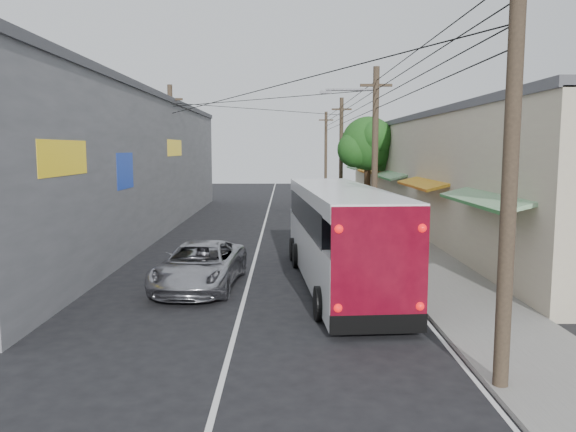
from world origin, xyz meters
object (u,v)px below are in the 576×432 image
parked_suv (341,223)px  parked_car_far (327,199)px  jeepney (200,265)px  parked_car_mid (328,211)px  pedestrian_far (374,219)px  pedestrian_near (391,226)px  coach_bus (339,234)px

parked_suv → parked_car_far: bearing=95.9°
jeepney → parked_car_mid: 16.33m
parked_suv → parked_car_far: size_ratio=1.22×
jeepney → parked_car_mid: parked_car_mid is taller
jeepney → pedestrian_far: 12.59m
parked_car_far → pedestrian_near: pedestrian_near is taller
pedestrian_far → parked_car_far: bearing=-64.7°
parked_suv → parked_car_mid: bearing=99.2°
parked_car_mid → parked_car_far: parked_car_far is taller
pedestrian_near → jeepney: bearing=55.0°
coach_bus → pedestrian_far: 10.24m
parked_suv → pedestrian_near: bearing=-36.8°
parked_suv → pedestrian_far: bearing=27.8°
parked_car_mid → jeepney: bearing=-107.6°
parked_car_mid → pedestrian_near: pedestrian_near is taller
pedestrian_far → coach_bus: bearing=94.3°
parked_car_far → pedestrian_far: pedestrian_far is taller
pedestrian_near → parked_car_far: bearing=-74.3°
pedestrian_far → jeepney: bearing=74.6°
coach_bus → parked_car_far: (1.37, 23.43, -0.91)m
jeepney → parked_car_far: parked_car_far is taller
pedestrian_near → parked_suv: bearing=-34.5°
parked_car_far → pedestrian_far: 13.65m
parked_suv → pedestrian_far: 1.84m
parked_car_mid → pedestrian_far: bearing=-68.2°
parked_car_mid → parked_car_far: 8.48m
jeepney → pedestrian_near: size_ratio=3.12×
parked_car_mid → parked_car_far: size_ratio=0.96×
jeepney → parked_car_mid: bearing=75.6°
parked_suv → parked_car_mid: parked_suv is taller
pedestrian_far → pedestrian_near: bearing=117.3°
jeepney → parked_car_far: (5.88, 23.90, 0.03)m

